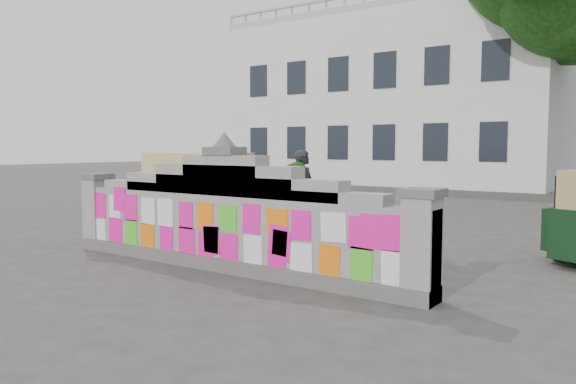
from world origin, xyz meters
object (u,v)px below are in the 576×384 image
cyclist_rider (304,206)px  pedestrian (296,205)px  cyclist_bike (304,223)px  rickshaw_left (202,186)px

cyclist_rider → pedestrian: size_ratio=0.97×
cyclist_rider → cyclist_bike: bearing=-97.7°
cyclist_rider → pedestrian: (-0.05, -0.19, 0.02)m
cyclist_rider → rickshaw_left: size_ratio=0.48×
cyclist_bike → cyclist_rider: cyclist_rider is taller
cyclist_bike → rickshaw_left: bearing=61.7°
cyclist_bike → pedestrian: (-0.05, -0.19, 0.33)m
cyclist_rider → pedestrian: pedestrian is taller
pedestrian → rickshaw_left: size_ratio=0.50×
cyclist_bike → rickshaw_left: (-4.00, 1.50, 0.42)m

